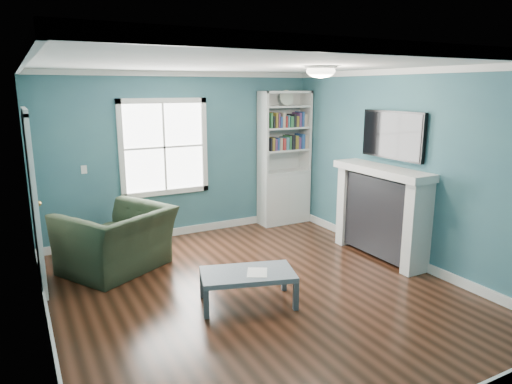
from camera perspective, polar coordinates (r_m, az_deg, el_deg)
name	(u,v)px	position (r m, az deg, el deg)	size (l,w,h in m)	color
floor	(257,291)	(5.52, 0.13, -12.32)	(5.00, 5.00, 0.00)	black
room_walls	(257,159)	(5.05, 0.14, 4.14)	(5.00, 5.00, 5.00)	#315B6D
trim	(257,189)	(5.11, 0.13, 0.32)	(4.50, 5.00, 2.60)	white
window	(164,147)	(7.24, -11.40, 5.50)	(1.40, 0.06, 1.50)	white
bookshelf	(284,171)	(8.00, 3.51, 2.59)	(0.90, 0.35, 2.31)	silver
fireplace	(381,213)	(6.62, 15.36, -2.59)	(0.44, 1.58, 1.30)	black
tv	(393,135)	(6.51, 16.71, 6.84)	(0.06, 1.10, 0.65)	black
door	(33,200)	(5.94, -26.06, -0.86)	(0.12, 0.98, 2.17)	silver
ceiling_fixture	(321,70)	(5.56, 8.12, 14.82)	(0.38, 0.38, 0.15)	white
light_switch	(84,170)	(7.03, -20.70, 2.64)	(0.08, 0.01, 0.12)	white
recliner	(116,230)	(6.21, -17.07, -4.53)	(1.26, 0.82, 1.10)	black
coffee_table	(248,276)	(5.11, -1.05, -10.46)	(1.14, 0.83, 0.37)	#454D53
paper_sheet	(257,272)	(5.08, 0.15, -10.02)	(0.22, 0.28, 0.00)	white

